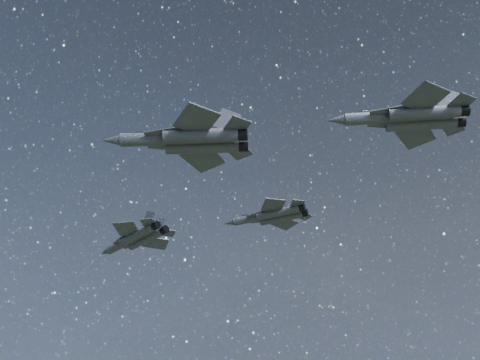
% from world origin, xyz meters
% --- Properties ---
extents(jet_lead, '(16.22, 10.83, 4.11)m').
position_xyz_m(jet_lead, '(-20.86, 5.84, 153.30)').
color(jet_lead, '#363A43').
extents(jet_left, '(15.18, 10.85, 3.88)m').
position_xyz_m(jet_left, '(0.63, 12.78, 156.96)').
color(jet_left, '#363A43').
extents(jet_right, '(20.20, 13.54, 5.11)m').
position_xyz_m(jet_right, '(-2.34, -13.37, 153.92)').
color(jet_right, '#363A43').
extents(jet_slot, '(18.63, 12.60, 4.69)m').
position_xyz_m(jet_slot, '(25.18, -5.64, 155.50)').
color(jet_slot, '#363A43').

